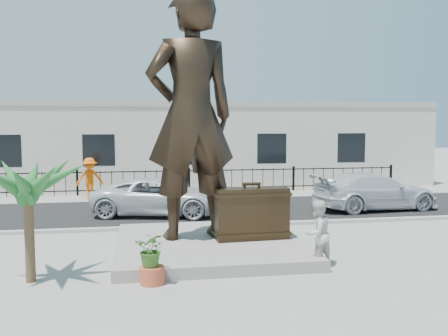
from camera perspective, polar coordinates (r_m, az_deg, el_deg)
The scene contains 16 objects.
ground at distance 13.05m, azimuth 1.47°, elevation -10.93°, with size 100.00×100.00×0.00m, color #9E9991.
street at distance 20.76m, azimuth -2.73°, elevation -4.77°, with size 40.00×7.00×0.01m, color black.
curb at distance 17.35m, azimuth -1.36°, elevation -6.61°, with size 40.00×0.25×0.12m, color #A5A399.
far_sidewalk at distance 24.69m, azimuth -3.81°, elevation -3.13°, with size 40.00×2.50×0.02m, color #9E9991.
plinth at distance 14.36m, azimuth -1.66°, elevation -8.79°, with size 5.20×5.20×0.30m, color gray.
fence at distance 25.40m, azimuth -4.00°, elevation -1.55°, with size 22.00×0.10×1.20m, color black.
building at distance 29.43m, azimuth -4.80°, elevation 2.53°, with size 28.00×7.00×4.40m, color silver.
statue at distance 14.29m, azimuth -3.82°, elevation 6.04°, with size 2.58×1.69×7.06m, color black.
suitcase at distance 14.34m, azimuth 3.18°, elevation -5.20°, with size 2.09×0.66×1.47m, color black.
tourist at distance 12.87m, azimuth 10.60°, elevation -7.37°, with size 0.82×0.64×1.69m, color silver.
car_white at distance 19.65m, azimuth -7.43°, elevation -3.26°, with size 2.37×5.15×1.43m, color silver.
car_silver at distance 21.63m, azimuth 16.90°, elevation -2.55°, with size 2.11×5.20×1.51m, color silver.
worker at distance 24.33m, azimuth -15.10°, elevation -1.13°, with size 1.24×0.71×1.92m, color orange.
palm_tree at distance 12.51m, azimuth -21.18°, elevation -12.04°, with size 1.80×1.80×3.20m, color #215B26, non-canonical shape.
planter at distance 11.62m, azimuth -8.21°, elevation -12.03°, with size 0.56×0.56×0.40m, color #B84D30.
shrub at distance 11.46m, azimuth -8.25°, elevation -9.18°, with size 0.72×0.62×0.80m, color #315E1E.
Camera 1 is at (-2.38, -12.30, 3.67)m, focal length 40.00 mm.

